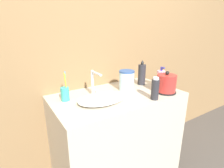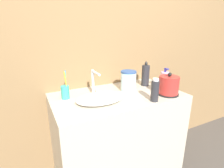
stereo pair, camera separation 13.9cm
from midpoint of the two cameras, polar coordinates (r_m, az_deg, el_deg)
The scene contains 10 objects.
wall_back at distance 1.63m, azimuth -0.90°, elevation 14.30°, with size 6.00×0.04×2.60m.
vanity_counter at distance 1.66m, azimuth 4.28°, elevation -17.77°, with size 1.07×0.60×0.88m.
sink_basin at distance 1.31m, azimuth -0.79°, elevation -4.65°, with size 0.37×0.25×0.05m.
faucet at distance 1.39m, azimuth -2.97°, elevation 0.85°, with size 0.06×0.15×0.21m.
electric_kettle at distance 1.52m, azimuth 20.52°, elevation -0.70°, with size 0.17×0.17×0.19m.
toothbrush_cup at distance 1.37m, azimuth -12.26°, elevation -2.54°, with size 0.06×0.06×0.23m.
lotion_bottle at distance 1.65m, azimuth 19.09°, elevation 1.15°, with size 0.07×0.07×0.19m.
shampoo_bottle at distance 1.69m, azimuth 13.21°, elevation 2.80°, with size 0.07×0.07×0.24m.
mouthwash_bottle at distance 1.35m, azimuth 16.73°, elevation -2.05°, with size 0.06×0.06×0.18m.
water_pitcher at distance 1.53m, azimuth 7.97°, elevation 1.00°, with size 0.13×0.13×0.17m.
Camera 2 is at (-0.65, -0.88, 1.40)m, focal length 28.00 mm.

